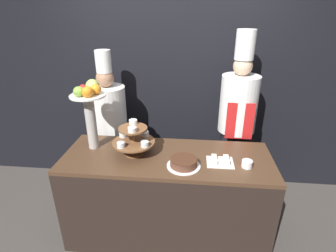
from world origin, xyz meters
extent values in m
cube|color=black|center=(0.00, 1.36, 1.40)|extent=(10.00, 0.06, 2.80)
cube|color=black|center=(0.00, 0.35, 0.43)|extent=(1.87, 0.70, 0.85)
cube|color=#4C3321|center=(0.00, 0.35, 0.87)|extent=(1.87, 0.70, 0.03)
cylinder|color=brown|center=(-0.30, 0.36, 0.89)|extent=(0.17, 0.17, 0.02)
cylinder|color=brown|center=(-0.30, 0.36, 1.02)|extent=(0.04, 0.04, 0.26)
cylinder|color=brown|center=(-0.30, 0.36, 1.01)|extent=(0.38, 0.38, 0.02)
cylinder|color=brown|center=(-0.30, 0.36, 1.14)|extent=(0.25, 0.25, 0.02)
cylinder|color=silver|center=(-0.38, 0.24, 1.04)|extent=(0.07, 0.07, 0.04)
cylinder|color=gold|center=(-0.38, 0.24, 1.03)|extent=(0.06, 0.06, 0.03)
cylinder|color=silver|center=(-0.18, 0.28, 1.04)|extent=(0.07, 0.07, 0.04)
cylinder|color=red|center=(-0.18, 0.28, 1.03)|extent=(0.06, 0.06, 0.03)
cylinder|color=silver|center=(-0.22, 0.48, 1.04)|extent=(0.07, 0.07, 0.04)
cylinder|color=green|center=(-0.22, 0.48, 1.03)|extent=(0.06, 0.06, 0.03)
cylinder|color=silver|center=(-0.42, 0.44, 1.04)|extent=(0.07, 0.07, 0.04)
cylinder|color=beige|center=(-0.42, 0.44, 1.03)|extent=(0.06, 0.06, 0.03)
cylinder|color=white|center=(-0.29, 0.28, 1.17)|extent=(0.07, 0.07, 0.04)
cylinder|color=white|center=(-0.31, 0.44, 1.17)|extent=(0.07, 0.07, 0.04)
cylinder|color=#B2ADA8|center=(-0.71, 0.45, 1.14)|extent=(0.09, 0.09, 0.51)
cylinder|color=white|center=(-0.71, 0.45, 1.40)|extent=(0.31, 0.31, 0.01)
sphere|color=orange|center=(-0.63, 0.47, 1.45)|extent=(0.09, 0.09, 0.09)
sphere|color=#ADC160|center=(-0.68, 0.52, 1.47)|extent=(0.12, 0.12, 0.12)
sphere|color=red|center=(-0.77, 0.50, 1.44)|extent=(0.08, 0.08, 0.08)
sphere|color=#84B742|center=(-0.76, 0.39, 1.45)|extent=(0.09, 0.09, 0.09)
sphere|color=orange|center=(-0.68, 0.38, 1.45)|extent=(0.10, 0.10, 0.10)
cylinder|color=white|center=(0.16, 0.20, 0.89)|extent=(0.28, 0.28, 0.01)
cylinder|color=brown|center=(0.16, 0.20, 0.92)|extent=(0.23, 0.23, 0.06)
cylinder|color=#472819|center=(0.16, 0.20, 0.96)|extent=(0.22, 0.22, 0.01)
cylinder|color=white|center=(0.68, 0.24, 0.92)|extent=(0.09, 0.09, 0.06)
cube|color=white|center=(0.47, 0.28, 0.89)|extent=(0.23, 0.19, 0.01)
cube|color=silver|center=(0.41, 0.24, 0.91)|extent=(0.04, 0.04, 0.04)
cube|color=silver|center=(0.52, 0.24, 0.91)|extent=(0.04, 0.04, 0.04)
cube|color=silver|center=(0.41, 0.32, 0.91)|extent=(0.04, 0.04, 0.04)
cube|color=silver|center=(0.52, 0.32, 0.91)|extent=(0.04, 0.04, 0.04)
cube|color=black|center=(-0.72, 0.98, 0.41)|extent=(0.30, 0.17, 0.81)
cylinder|color=white|center=(-0.72, 0.98, 1.07)|extent=(0.40, 0.40, 0.51)
cube|color=white|center=(-0.72, 0.78, 0.97)|extent=(0.28, 0.01, 0.33)
sphere|color=#A37556|center=(-0.72, 0.98, 1.42)|extent=(0.19, 0.19, 0.19)
cylinder|color=white|center=(-0.72, 0.98, 1.60)|extent=(0.16, 0.16, 0.23)
cube|color=black|center=(0.69, 0.98, 0.44)|extent=(0.29, 0.16, 0.89)
cylinder|color=white|center=(0.69, 0.98, 1.19)|extent=(0.39, 0.39, 0.60)
cube|color=red|center=(0.69, 0.79, 1.07)|extent=(0.27, 0.01, 0.38)
sphere|color=#DBB28E|center=(0.69, 0.98, 1.58)|extent=(0.19, 0.19, 0.19)
cylinder|color=white|center=(0.69, 0.98, 1.78)|extent=(0.19, 0.19, 0.28)
camera|label=1|loc=(0.21, -1.68, 2.09)|focal=28.00mm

